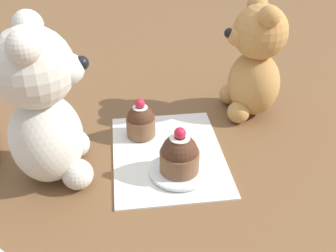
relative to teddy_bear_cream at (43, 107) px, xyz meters
The scene contains 7 objects.
ground_plane 0.21m from the teddy_bear_cream, 82.55° to the right, with size 4.00×4.00×0.00m, color brown.
knitted_placemat 0.21m from the teddy_bear_cream, 82.55° to the right, with size 0.23×0.18×0.01m, color silver.
teddy_bear_cream is the anchor object (origin of this frame).
teddy_bear_tan 0.37m from the teddy_bear_cream, 68.14° to the right, with size 0.11×0.11×0.21m.
cupcake_near_cream_bear 0.18m from the teddy_bear_cream, 59.53° to the right, with size 0.05×0.05×0.07m.
saucer_plate 0.22m from the teddy_bear_cream, 98.75° to the right, with size 0.09×0.09×0.01m, color silver.
cupcake_near_tan_bear 0.20m from the teddy_bear_cream, 98.75° to the right, with size 0.06×0.06×0.07m.
Camera 1 is at (-0.50, 0.07, 0.39)m, focal length 42.00 mm.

